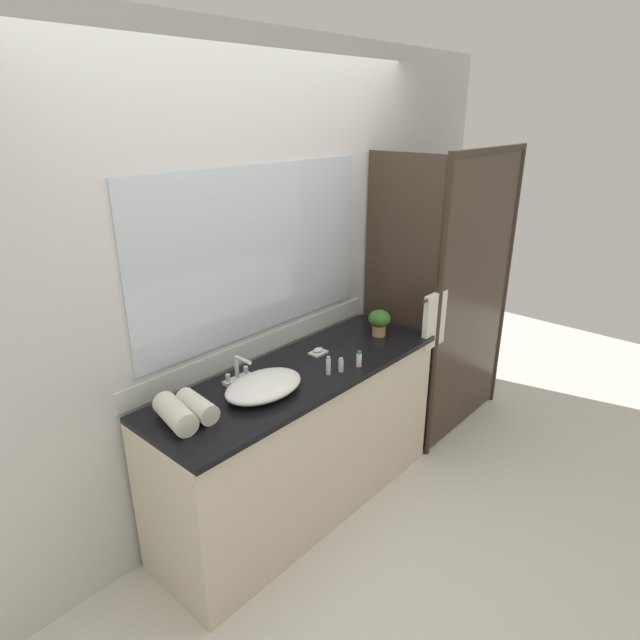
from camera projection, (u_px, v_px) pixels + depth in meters
The scene contains 13 objects.
ground_plane at pixel (303, 505), 3.23m from camera, with size 8.00×8.00×0.00m, color silver.
wall_back_with_mirror at pixel (256, 286), 2.96m from camera, with size 4.40×0.06×2.60m.
vanity_cabinet at pixel (301, 441), 3.07m from camera, with size 1.80×0.58×0.90m.
shower_enclosure at pixel (452, 299), 3.62m from camera, with size 1.20×0.59×2.00m.
sink_basin at pixel (264, 386), 2.65m from camera, with size 0.43×0.29×0.08m, color white.
faucet at pixel (238, 373), 2.77m from camera, with size 0.17×0.13×0.15m.
potted_plant at pixel (379, 321), 3.32m from camera, with size 0.14×0.14×0.17m.
soap_dish at pixel (318, 351), 3.09m from camera, with size 0.10×0.07×0.04m.
amenity_bottle_conditioner at pixel (341, 365), 2.88m from camera, with size 0.03×0.03×0.08m.
amenity_bottle_shampoo at pixel (359, 359), 2.93m from camera, with size 0.03×0.03×0.09m.
amenity_bottle_lotion at pixel (328, 366), 2.84m from camera, with size 0.03×0.03×0.10m.
rolled_towel_near_edge at pixel (175, 414), 2.38m from camera, with size 0.11×0.11×0.26m, color silver.
rolled_towel_middle at pixel (197, 406), 2.45m from camera, with size 0.10×0.10×0.23m, color silver.
Camera 1 is at (-1.87, -1.81, 2.21)m, focal length 30.17 mm.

